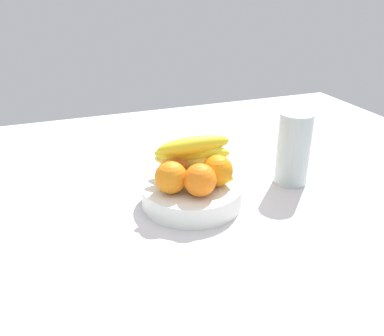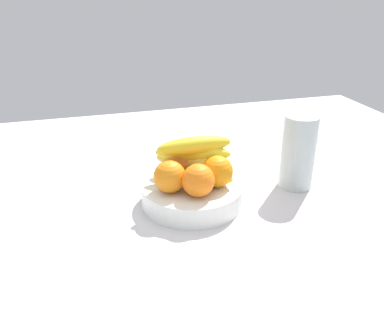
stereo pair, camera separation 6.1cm
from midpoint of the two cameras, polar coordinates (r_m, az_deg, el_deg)
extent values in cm
cube|color=silver|center=(96.78, -3.12, -5.11)|extent=(180.00, 140.00, 3.00)
cylinder|color=white|center=(93.06, -1.89, -3.62)|extent=(22.91, 22.91, 4.89)
sphere|color=orange|center=(85.82, -0.92, -1.73)|extent=(7.07, 7.07, 7.07)
sphere|color=orange|center=(90.03, 1.59, -0.38)|extent=(7.07, 7.07, 7.07)
sphere|color=orange|center=(94.60, -0.30, 0.94)|extent=(7.07, 7.07, 7.07)
sphere|color=orange|center=(93.29, -3.83, 0.52)|extent=(7.07, 7.07, 7.07)
sphere|color=orange|center=(87.29, -4.98, -1.34)|extent=(7.07, 7.07, 7.07)
ellipsoid|color=yellow|center=(92.92, -1.00, -0.57)|extent=(14.67, 15.03, 4.00)
ellipsoid|color=gold|center=(92.01, -2.17, 0.66)|extent=(15.96, 13.47, 4.00)
ellipsoid|color=yellow|center=(91.54, -1.89, 2.03)|extent=(17.37, 9.38, 4.00)
ellipsoid|color=yellow|center=(90.07, -1.66, 3.15)|extent=(17.07, 4.31, 4.00)
cylinder|color=#B2C0BF|center=(101.99, 12.32, 2.59)|extent=(8.11, 8.11, 18.13)
camera|label=1|loc=(0.03, -91.95, -0.92)|focal=38.18mm
camera|label=2|loc=(0.03, 88.05, 0.92)|focal=38.18mm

